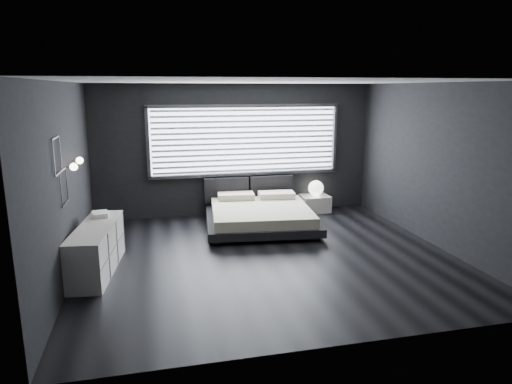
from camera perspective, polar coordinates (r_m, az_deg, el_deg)
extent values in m
plane|color=black|center=(7.57, 1.48, -8.06)|extent=(6.00, 6.00, 0.00)
plane|color=silver|center=(7.07, 1.62, 13.64)|extent=(6.00, 6.00, 0.00)
cube|color=black|center=(9.84, -2.53, 5.24)|extent=(6.00, 0.04, 2.80)
cube|color=black|center=(4.66, 10.18, -3.62)|extent=(6.00, 0.04, 2.80)
cube|color=black|center=(7.07, -22.71, 1.22)|extent=(0.04, 5.50, 2.80)
cube|color=black|center=(8.46, 21.64, 3.09)|extent=(0.04, 5.50, 2.80)
cube|color=white|center=(9.84, -1.37, 6.48)|extent=(4.00, 0.02, 1.38)
cube|color=#47474C|center=(9.60, -13.40, 5.98)|extent=(0.06, 0.08, 1.48)
cube|color=#47474C|center=(10.42, 9.79, 6.65)|extent=(0.06, 0.08, 1.48)
cube|color=#47474C|center=(9.75, -1.36, 10.73)|extent=(4.14, 0.08, 0.06)
cube|color=#47474C|center=(9.92, -1.31, 2.27)|extent=(4.14, 0.08, 0.06)
cube|color=silver|center=(9.78, -1.30, 6.44)|extent=(3.94, 0.03, 1.32)
cube|color=black|center=(9.84, -3.73, 0.32)|extent=(0.96, 0.16, 0.52)
cube|color=black|center=(10.05, 1.90, 0.60)|extent=(0.96, 0.16, 0.52)
cylinder|color=silver|center=(7.07, -22.39, 2.91)|extent=(0.10, 0.02, 0.02)
sphere|color=#FFE5B7|center=(7.06, -21.83, 2.94)|extent=(0.11, 0.11, 0.11)
cylinder|color=silver|center=(7.66, -21.71, 3.66)|extent=(0.10, 0.02, 0.02)
sphere|color=#FFE5B7|center=(7.65, -21.19, 3.69)|extent=(0.11, 0.11, 0.11)
cube|color=#47474C|center=(6.43, -23.78, 6.21)|extent=(0.01, 0.46, 0.02)
cube|color=#47474C|center=(6.49, -23.42, 2.18)|extent=(0.01, 0.46, 0.02)
cube|color=#47474C|center=(6.68, -23.26, 4.47)|extent=(0.01, 0.02, 0.46)
cube|color=#47474C|center=(6.23, -23.96, 3.88)|extent=(0.01, 0.02, 0.46)
cube|color=#47474C|center=(6.73, -23.05, 2.48)|extent=(0.01, 0.46, 0.02)
cube|color=#47474C|center=(6.82, -22.72, -1.32)|extent=(0.01, 0.46, 0.02)
cube|color=#47474C|center=(7.00, -22.58, 0.96)|extent=(0.01, 0.02, 0.46)
cube|color=#47474C|center=(6.55, -23.20, 0.15)|extent=(0.01, 0.02, 0.46)
cube|color=black|center=(8.20, -5.02, -6.16)|extent=(0.13, 0.13, 0.08)
cube|color=black|center=(8.45, 7.53, -5.65)|extent=(0.13, 0.13, 0.08)
cube|color=black|center=(9.76, -5.36, -3.05)|extent=(0.13, 0.13, 0.08)
cube|color=black|center=(9.97, 5.21, -2.70)|extent=(0.13, 0.13, 0.08)
cube|color=black|center=(9.01, 0.61, -3.58)|extent=(2.32, 2.24, 0.15)
cube|color=#BDB594|center=(8.96, 0.61, -2.52)|extent=(2.08, 2.08, 0.19)
cube|color=beige|center=(9.60, -2.54, -0.50)|extent=(0.79, 0.48, 0.13)
cube|color=beige|center=(9.70, 2.57, -0.36)|extent=(0.79, 0.48, 0.13)
cube|color=silver|center=(10.30, 7.32, -1.42)|extent=(0.63, 0.53, 0.36)
sphere|color=white|center=(10.24, 7.49, 0.50)|extent=(0.34, 0.34, 0.34)
cube|color=silver|center=(7.28, -19.27, -6.70)|extent=(0.72, 1.82, 0.71)
cube|color=#47474C|center=(7.23, -17.31, -6.71)|extent=(0.23, 1.74, 0.69)
cube|color=white|center=(7.69, -18.94, -2.73)|extent=(0.29, 0.36, 0.04)
cube|color=white|center=(7.66, -18.90, -2.50)|extent=(0.27, 0.34, 0.03)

